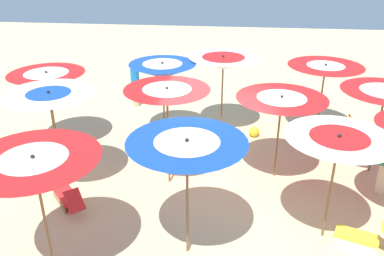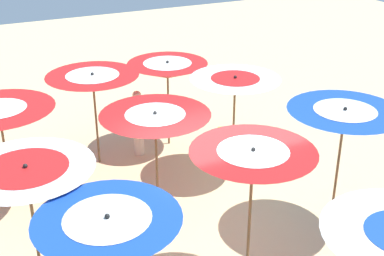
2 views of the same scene
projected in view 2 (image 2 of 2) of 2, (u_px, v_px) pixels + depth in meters
name	position (u px, v px, depth m)	size (l,w,h in m)	color
ground	(205.00, 242.00, 9.85)	(38.05, 38.05, 0.04)	beige
beach_umbrella_3	(108.00, 231.00, 6.66)	(1.90, 1.90, 2.34)	brown
beach_umbrella_4	(253.00, 160.00, 7.97)	(1.95, 1.95, 2.49)	brown
beach_umbrella_5	(344.00, 119.00, 9.52)	(2.09, 2.09, 2.44)	brown
beach_umbrella_6	(27.00, 178.00, 7.72)	(2.03, 2.03, 2.39)	brown
beach_umbrella_7	(155.00, 123.00, 10.02)	(2.14, 2.14, 2.18)	brown
beach_umbrella_8	(235.00, 86.00, 11.49)	(1.99, 1.99, 2.30)	brown
beach_umbrella_10	(93.00, 82.00, 11.80)	(2.09, 2.09, 2.26)	brown
beach_umbrella_11	(168.00, 70.00, 12.73)	(1.95, 1.95, 2.22)	brown
lounger_0	(226.00, 146.00, 12.93)	(0.72, 1.19, 0.61)	silver
lounger_1	(8.00, 182.00, 11.40)	(0.40, 1.20, 0.60)	#333338
beachgoer_0	(138.00, 122.00, 12.65)	(0.30, 0.30, 1.66)	beige
beach_ball	(55.00, 242.00, 9.56)	(0.31, 0.31, 0.31)	yellow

